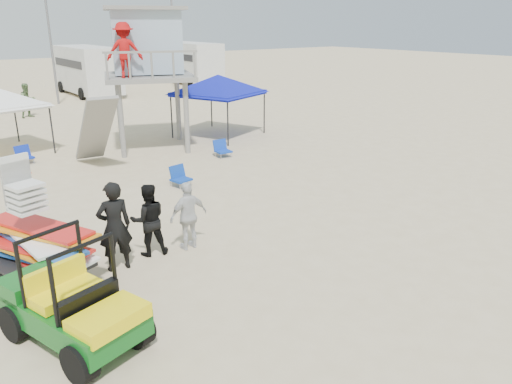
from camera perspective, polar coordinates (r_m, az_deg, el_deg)
ground at (r=9.28m, az=8.85°, el=-13.13°), size 140.00×140.00×0.00m
utility_cart at (r=8.41m, az=-20.40°, el=-11.17°), size 1.83×2.62×1.81m
surf_trailer at (r=10.43m, az=-24.24°, el=-5.10°), size 1.89×2.66×2.30m
man_left at (r=10.52m, az=-15.87°, el=-3.82°), size 0.74×0.53×1.90m
man_mid at (r=11.08m, az=-12.20°, el=-3.12°), size 0.92×0.80×1.62m
man_right at (r=11.23m, az=-7.72°, el=-2.70°), size 0.93×0.41×1.57m
lifeguard_tower at (r=20.34m, az=-12.77°, el=15.84°), size 4.26×4.26×5.30m
canopy_blue at (r=22.34m, az=-4.36°, el=12.86°), size 4.08×4.08×3.09m
cone_far at (r=18.61m, az=-24.94°, el=2.71°), size 0.34×0.34×0.50m
beach_chair_a at (r=19.95m, az=-25.04°, el=3.88°), size 0.64×0.69×0.64m
beach_chair_b at (r=15.75m, az=-8.76°, el=1.82°), size 0.63×0.68×0.64m
beach_chair_c at (r=19.04m, az=-3.94°, el=4.99°), size 0.57×0.61×0.64m
rv_mid_right at (r=37.41m, az=-18.76°, el=13.24°), size 2.64×7.00×3.25m
rv_far_right at (r=42.43m, az=-7.54°, el=14.61°), size 2.64×6.60×3.25m
light_pole_left at (r=33.56m, az=-22.47°, el=16.07°), size 0.14×0.14×8.00m
light_pole_right at (r=38.27m, az=-9.46°, el=17.37°), size 0.14×0.14×8.00m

